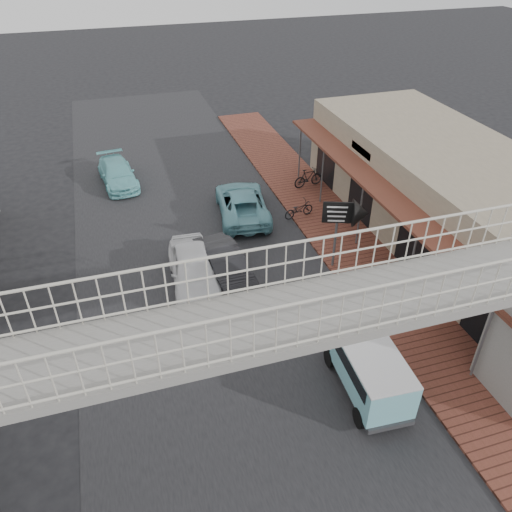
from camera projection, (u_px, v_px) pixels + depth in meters
ground at (236, 358)px, 16.50m from camera, size 120.00×120.00×0.00m
road_strip at (236, 358)px, 16.50m from camera, size 10.00×60.00×0.01m
sidewalk at (369, 271)px, 20.42m from camera, size 3.00×40.00×0.10m
shophouse_row at (458, 202)px, 21.18m from camera, size 7.20×18.00×4.00m
footbridge at (278, 383)px, 11.55m from camera, size 16.40×2.40×6.34m
white_hatchback at (193, 269)px, 19.33m from camera, size 2.06×4.48×1.49m
dark_sedan at (225, 265)px, 19.72m from camera, size 1.90×4.11×1.30m
angkot_curb at (242, 203)px, 23.88m from camera, size 2.88×5.12×1.35m
angkot_far at (118, 174)px, 26.74m from camera, size 2.14×4.29×1.20m
angkot_van at (369, 366)px, 14.78m from camera, size 1.77×3.53×1.69m
motorcycle_near at (299, 209)px, 23.71m from camera, size 1.64×0.85×0.82m
motorcycle_far at (308, 178)px, 26.32m from camera, size 1.72×0.71×1.00m
arrow_sign at (358, 214)px, 19.20m from camera, size 1.85×1.25×3.07m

